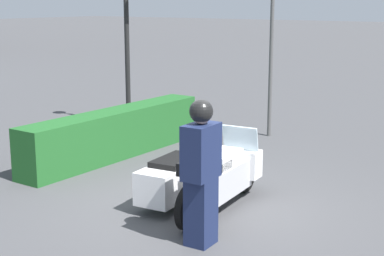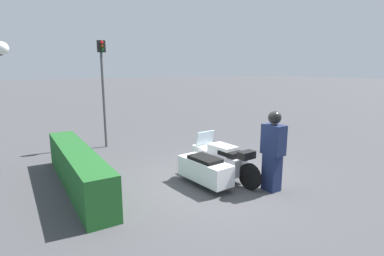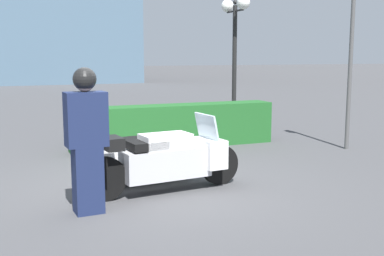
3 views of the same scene
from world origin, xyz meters
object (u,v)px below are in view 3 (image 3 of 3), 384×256
at_px(officer_rider, 86,137).
at_px(twin_lamp_post, 235,28).
at_px(police_motorcycle, 159,157).
at_px(hedge_bush_curbside, 175,126).
at_px(traffic_light_near, 351,36).

bearing_deg(officer_rider, twin_lamp_post, 134.81).
bearing_deg(police_motorcycle, twin_lamp_post, 45.73).
relative_size(hedge_bush_curbside, traffic_light_near, 1.22).
distance_m(officer_rider, hedge_bush_curbside, 4.70).
relative_size(officer_rider, traffic_light_near, 0.50).
distance_m(police_motorcycle, hedge_bush_curbside, 3.30).
bearing_deg(police_motorcycle, traffic_light_near, 9.73).
bearing_deg(twin_lamp_post, officer_rider, -131.80).
distance_m(police_motorcycle, twin_lamp_post, 6.46).
bearing_deg(twin_lamp_post, police_motorcycle, -128.36).
xyz_separation_m(officer_rider, hedge_bush_curbside, (2.63, 3.86, -0.53)).
xyz_separation_m(twin_lamp_post, traffic_light_near, (1.03, -3.39, -0.32)).
xyz_separation_m(police_motorcycle, twin_lamp_post, (3.74, 4.73, 2.31)).
distance_m(police_motorcycle, traffic_light_near, 5.34).
xyz_separation_m(officer_rider, traffic_light_near, (6.02, 2.20, 1.46)).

